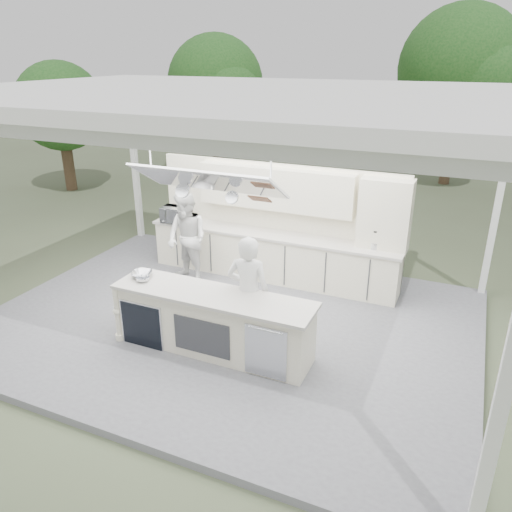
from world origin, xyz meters
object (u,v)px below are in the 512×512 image
at_px(head_chef, 248,293).
at_px(sous_chef, 187,239).
at_px(back_counter, 272,255).
at_px(demo_island, 212,322).

xyz_separation_m(head_chef, sous_chef, (-2.03, 1.60, 0.01)).
xyz_separation_m(back_counter, head_chef, (0.62, -2.45, 0.41)).
distance_m(back_counter, sous_chef, 1.70).
xyz_separation_m(back_counter, sous_chef, (-1.41, -0.84, 0.43)).
bearing_deg(back_counter, sous_chef, -149.13).
distance_m(demo_island, head_chef, 0.71).
distance_m(demo_island, back_counter, 2.82).
relative_size(back_counter, sous_chef, 2.81).
relative_size(back_counter, head_chef, 2.85).
distance_m(head_chef, sous_chef, 2.59).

